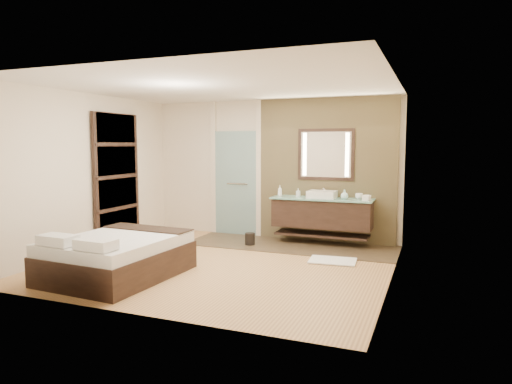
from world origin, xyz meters
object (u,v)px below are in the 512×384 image
at_px(bed, 117,256).
at_px(vanity, 322,213).
at_px(waste_bin, 250,239).
at_px(mirror_unit, 326,155).

bearing_deg(bed, vanity, 57.92).
bearing_deg(waste_bin, mirror_unit, 33.61).
bearing_deg(vanity, mirror_unit, 90.00).
bearing_deg(waste_bin, bed, -111.00).
bearing_deg(vanity, waste_bin, -155.02).
relative_size(vanity, bed, 0.98).
distance_m(bed, waste_bin, 2.70).
bearing_deg(mirror_unit, bed, -123.17).
relative_size(vanity, waste_bin, 8.18).
bearing_deg(bed, mirror_unit, 59.91).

